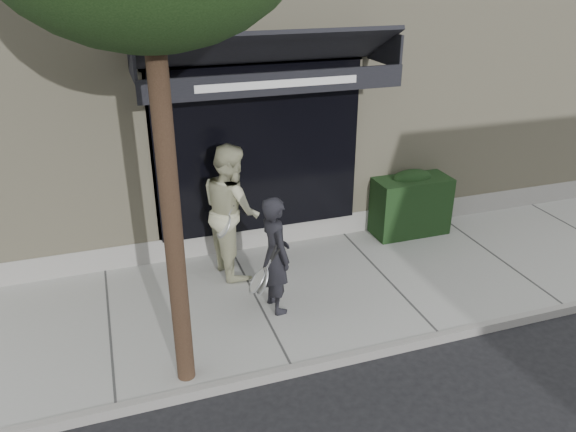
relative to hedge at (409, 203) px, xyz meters
name	(u,v)px	position (x,y,z in m)	size (l,w,h in m)	color
ground	(383,282)	(-1.10, -1.25, -0.66)	(80.00, 80.00, 0.00)	black
sidewalk	(383,279)	(-1.10, -1.25, -0.60)	(20.00, 3.00, 0.12)	#9A9A95
curb	(440,337)	(-1.10, -2.80, -0.59)	(20.00, 0.10, 0.14)	gray
building_facade	(281,51)	(-1.11, 3.71, 2.08)	(14.30, 8.04, 5.64)	tan
hedge	(409,203)	(0.00, 0.00, 0.00)	(1.30, 0.70, 1.14)	black
pedestrian_front	(275,255)	(-2.91, -1.55, 0.28)	(0.68, 0.80, 1.64)	black
pedestrian_back	(231,210)	(-3.21, -0.35, 0.47)	(0.89, 1.07, 2.01)	#BCBB96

